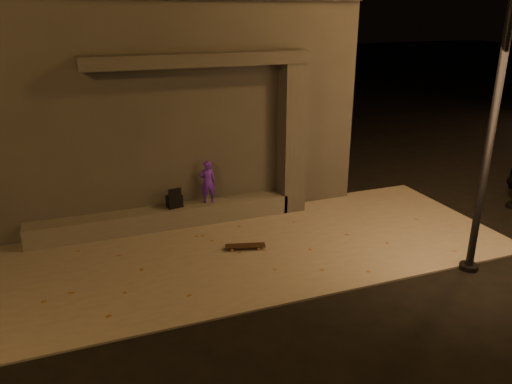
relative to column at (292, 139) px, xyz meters
name	(u,v)px	position (x,y,z in m)	size (l,w,h in m)	color
ground	(290,297)	(-1.70, -3.75, -1.84)	(120.00, 120.00, 0.00)	black
sidewalk	(251,249)	(-1.70, -1.75, -1.82)	(11.00, 4.40, 0.04)	slate
building	(157,96)	(-2.70, 2.74, 0.77)	(9.00, 5.10, 5.22)	#3C3936
ledge	(164,217)	(-3.20, 0.00, -1.58)	(6.00, 0.55, 0.45)	#55524D
column	(292,139)	(0.00, 0.00, 0.00)	(0.55, 0.55, 3.60)	#3C3936
canopy	(200,59)	(-2.20, 0.05, 1.94)	(5.00, 0.70, 0.28)	#3C3936
skateboarder	(208,182)	(-2.13, 0.00, -0.84)	(0.37, 0.25, 1.02)	#4A1CBA
backpack	(174,200)	(-2.93, 0.00, -1.18)	(0.37, 0.28, 0.48)	black
skateboard	(245,246)	(-1.84, -1.77, -1.72)	(0.86, 0.42, 0.09)	black
street_lamp_0	(506,41)	(2.00, -4.06, 2.46)	(0.36, 0.36, 7.61)	black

